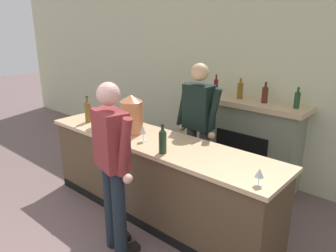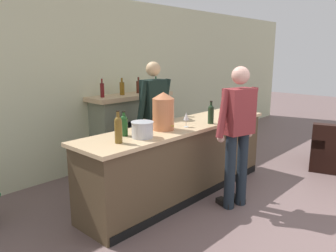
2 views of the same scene
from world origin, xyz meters
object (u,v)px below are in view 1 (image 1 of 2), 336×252
(potted_plant_corner, at_px, (105,128))
(wine_bottle_cabernet_heavy, at_px, (88,111))
(copper_dispenser, at_px, (132,114))
(wine_bottle_riesling_slim, at_px, (163,140))
(wine_glass_back_row, at_px, (143,130))
(person_bartender, at_px, (198,127))
(wine_bottle_merlot_tall, at_px, (111,113))
(person_customer, at_px, (113,164))
(ice_bucket_steel, at_px, (102,120))
(wine_glass_by_dispenser, at_px, (259,173))
(fireplace_stone, at_px, (249,141))

(potted_plant_corner, distance_m, wine_bottle_cabernet_heavy, 1.71)
(copper_dispenser, relative_size, wine_bottle_riesling_slim, 1.52)
(wine_glass_back_row, bearing_deg, potted_plant_corner, 152.24)
(person_bartender, bearing_deg, wine_bottle_merlot_tall, -151.86)
(person_customer, xyz_separation_m, wine_glass_back_row, (-0.22, 0.62, 0.13))
(wine_glass_back_row, bearing_deg, wine_bottle_merlot_tall, 164.49)
(copper_dispenser, height_order, wine_bottle_merlot_tall, copper_dispenser)
(ice_bucket_steel, relative_size, wine_bottle_merlot_tall, 0.88)
(copper_dispenser, bearing_deg, wine_glass_by_dispenser, -6.70)
(copper_dispenser, bearing_deg, wine_glass_back_row, -20.53)
(wine_glass_by_dispenser, bearing_deg, copper_dispenser, 173.30)
(wine_glass_by_dispenser, bearing_deg, wine_glass_back_row, 176.38)
(ice_bucket_steel, height_order, wine_glass_by_dispenser, ice_bucket_steel)
(wine_bottle_merlot_tall, distance_m, wine_glass_back_row, 0.85)
(fireplace_stone, xyz_separation_m, wine_glass_by_dispenser, (0.97, -1.70, 0.45))
(wine_bottle_riesling_slim, bearing_deg, person_customer, -107.83)
(fireplace_stone, relative_size, potted_plant_corner, 1.93)
(copper_dispenser, distance_m, ice_bucket_steel, 0.47)
(ice_bucket_steel, height_order, wine_glass_back_row, wine_glass_back_row)
(potted_plant_corner, distance_m, wine_glass_back_row, 2.53)
(wine_bottle_cabernet_heavy, bearing_deg, person_bartender, 30.47)
(person_customer, distance_m, wine_glass_by_dispenser, 1.32)
(fireplace_stone, bearing_deg, wine_bottle_merlot_tall, -132.88)
(person_bartender, relative_size, wine_glass_by_dispenser, 11.85)
(fireplace_stone, bearing_deg, person_customer, -96.09)
(potted_plant_corner, height_order, wine_bottle_riesling_slim, wine_bottle_riesling_slim)
(wine_glass_back_row, height_order, wine_glass_by_dispenser, wine_glass_back_row)
(potted_plant_corner, bearing_deg, wine_bottle_merlot_tall, -34.26)
(person_customer, distance_m, copper_dispenser, 0.93)
(wine_bottle_riesling_slim, relative_size, wine_bottle_merlot_tall, 1.07)
(copper_dispenser, height_order, wine_glass_back_row, copper_dispenser)
(wine_glass_by_dispenser, bearing_deg, person_bartender, 145.29)
(wine_bottle_riesling_slim, bearing_deg, potted_plant_corner, 154.02)
(ice_bucket_steel, distance_m, wine_glass_by_dispenser, 2.17)
(potted_plant_corner, xyz_separation_m, person_customer, (2.37, -1.75, 0.59))
(wine_bottle_merlot_tall, distance_m, wine_glass_by_dispenser, 2.27)
(fireplace_stone, bearing_deg, wine_bottle_cabernet_heavy, -133.99)
(copper_dispenser, xyz_separation_m, ice_bucket_steel, (-0.44, -0.10, -0.14))
(wine_bottle_riesling_slim, bearing_deg, wine_bottle_cabernet_heavy, 174.49)
(ice_bucket_steel, bearing_deg, fireplace_stone, 53.04)
(person_customer, distance_m, wine_glass_back_row, 0.67)
(fireplace_stone, height_order, wine_glass_by_dispenser, fireplace_stone)
(person_bartender, height_order, wine_glass_back_row, person_bartender)
(ice_bucket_steel, xyz_separation_m, wine_glass_by_dispenser, (2.17, -0.10, 0.01))
(wine_bottle_cabernet_heavy, bearing_deg, wine_bottle_riesling_slim, -5.51)
(fireplace_stone, xyz_separation_m, copper_dispenser, (-0.76, -1.50, 0.58))
(wine_bottle_cabernet_heavy, bearing_deg, wine_glass_by_dispenser, -2.88)
(copper_dispenser, relative_size, wine_bottle_cabernet_heavy, 1.34)
(person_bartender, bearing_deg, fireplace_stone, 72.02)
(ice_bucket_steel, bearing_deg, wine_bottle_cabernet_heavy, 176.31)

